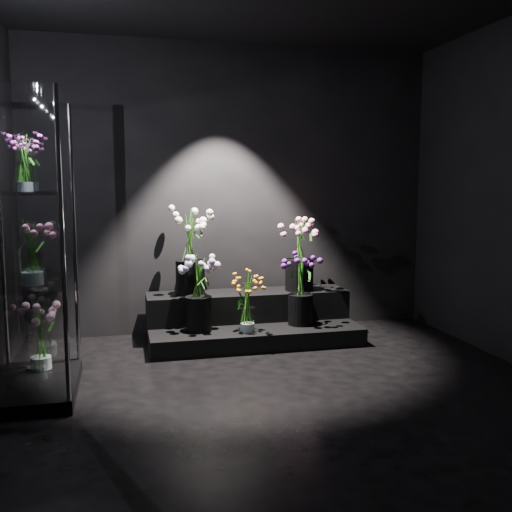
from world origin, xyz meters
name	(u,v)px	position (x,y,z in m)	size (l,w,h in m)	color
floor	(291,402)	(0.00, 0.00, 0.00)	(4.00, 4.00, 0.00)	black
wall_back	(234,190)	(0.00, 2.00, 1.40)	(4.00, 4.00, 0.00)	black
wall_front	(483,206)	(0.00, -2.00, 1.40)	(4.00, 4.00, 0.00)	black
display_riser	(250,320)	(0.08, 1.62, 0.18)	(1.93, 0.86, 0.43)	black
display_case	(29,248)	(-1.70, 0.56, 1.03)	(0.56, 0.93, 2.06)	black
bouquet_orange_bells	(247,302)	(-0.03, 1.27, 0.42)	(0.32, 0.32, 0.51)	white
bouquet_lilac	(198,288)	(-0.44, 1.40, 0.55)	(0.38, 0.38, 0.67)	black
bouquet_purple	(301,286)	(0.51, 1.41, 0.52)	(0.39, 0.39, 0.66)	black
bouquet_cream_roses	(190,247)	(-0.47, 1.73, 0.88)	(0.53, 0.53, 0.79)	black
bouquet_pink_roses	(299,250)	(0.59, 1.69, 0.82)	(0.52, 0.52, 0.69)	black
bouquet_case_pink	(31,250)	(-1.67, 0.40, 1.04)	(0.38, 0.38, 0.44)	white
bouquet_case_magenta	(24,163)	(-1.72, 0.68, 1.61)	(0.24, 0.24, 0.38)	white
bouquet_case_base_pink	(40,334)	(-1.70, 0.81, 0.36)	(0.39, 0.39, 0.51)	white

